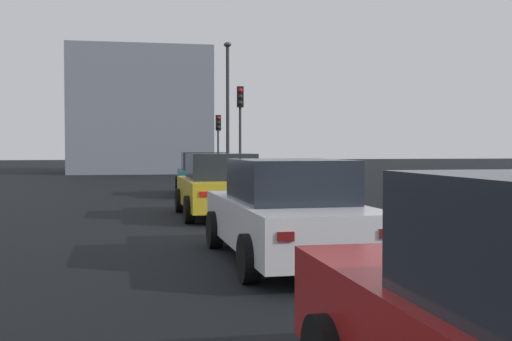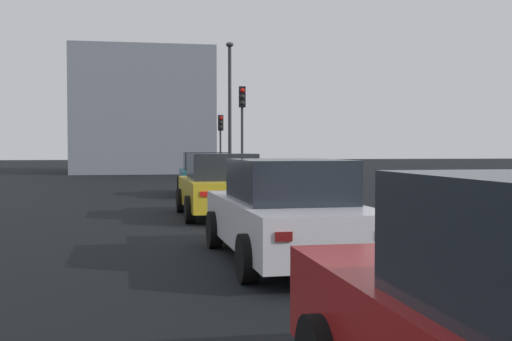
# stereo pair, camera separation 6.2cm
# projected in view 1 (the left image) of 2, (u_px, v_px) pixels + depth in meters

# --- Properties ---
(ground_plane) EXTENTS (160.00, 160.00, 0.20)m
(ground_plane) POSITION_uv_depth(u_px,v_px,m) (229.00, 226.00, 14.88)
(ground_plane) COLOR black
(car_teal_lead) EXTENTS (4.20, 2.09, 1.58)m
(car_teal_lead) POSITION_uv_depth(u_px,v_px,m) (203.00, 174.00, 23.31)
(car_teal_lead) COLOR #19606B
(car_teal_lead) RESTS_ON ground_plane
(car_yellow_second) EXTENTS (4.15, 2.07, 1.60)m
(car_yellow_second) POSITION_uv_depth(u_px,v_px,m) (220.00, 187.00, 15.88)
(car_yellow_second) COLOR gold
(car_yellow_second) RESTS_ON ground_plane
(car_white_third) EXTENTS (4.79, 2.08, 1.56)m
(car_white_third) POSITION_uv_depth(u_px,v_px,m) (286.00, 212.00, 9.63)
(car_white_third) COLOR silver
(car_white_third) RESTS_ON ground_plane
(traffic_light_near_left) EXTENTS (0.32, 0.29, 4.39)m
(traffic_light_near_left) POSITION_uv_depth(u_px,v_px,m) (240.00, 115.00, 27.35)
(traffic_light_near_left) COLOR #2D2D30
(traffic_light_near_left) RESTS_ON ground_plane
(traffic_light_near_right) EXTENTS (0.33, 0.30, 3.64)m
(traffic_light_near_right) POSITION_uv_depth(u_px,v_px,m) (218.00, 133.00, 36.57)
(traffic_light_near_right) COLOR #2D2D30
(traffic_light_near_right) RESTS_ON ground_plane
(street_lamp_kerbside) EXTENTS (0.56, 0.36, 6.73)m
(street_lamp_kerbside) POSITION_uv_depth(u_px,v_px,m) (228.00, 100.00, 29.89)
(street_lamp_kerbside) COLOR #2D2D30
(street_lamp_kerbside) RESTS_ON ground_plane
(building_facade_left) EXTENTS (8.41, 9.51, 8.52)m
(building_facade_left) POSITION_uv_depth(u_px,v_px,m) (141.00, 112.00, 44.92)
(building_facade_left) COLOR gray
(building_facade_left) RESTS_ON ground_plane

